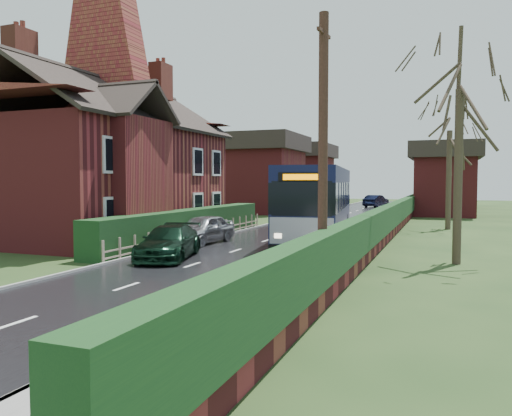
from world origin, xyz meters
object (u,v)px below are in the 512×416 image
at_px(brick_house, 109,157).
at_px(bus, 317,204).
at_px(bus_stop_sign, 338,209).
at_px(car_green, 169,242).
at_px(telegraph_pole, 323,154).
at_px(car_silver, 203,229).

xyz_separation_m(brick_house, bus, (10.94, 3.17, -2.52)).
xyz_separation_m(brick_house, bus_stop_sign, (12.73, -0.33, -2.58)).
height_order(bus, car_green, bus).
distance_m(brick_house, telegraph_pole, 17.30).
distance_m(car_silver, bus_stop_sign, 6.67).
relative_size(brick_house, bus, 1.16).
bearing_deg(car_silver, telegraph_pole, -42.85).
relative_size(bus_stop_sign, telegraph_pole, 0.36).
relative_size(bus, bus_stop_sign, 4.63).
distance_m(car_silver, car_green, 4.90).
relative_size(car_silver, telegraph_pole, 0.56).
relative_size(brick_house, car_silver, 3.49).
relative_size(brick_house, telegraph_pole, 1.96).
distance_m(brick_house, bus_stop_sign, 13.00).
bearing_deg(brick_house, car_silver, -8.21).
relative_size(bus, telegraph_pole, 1.69).
relative_size(bus, car_green, 2.79).
distance_m(brick_house, car_green, 9.86).
relative_size(car_green, telegraph_pole, 0.60).
xyz_separation_m(car_silver, bus_stop_sign, (6.56, 0.56, 1.08)).
height_order(brick_house, bus_stop_sign, brick_house).
bearing_deg(bus_stop_sign, brick_house, 154.22).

